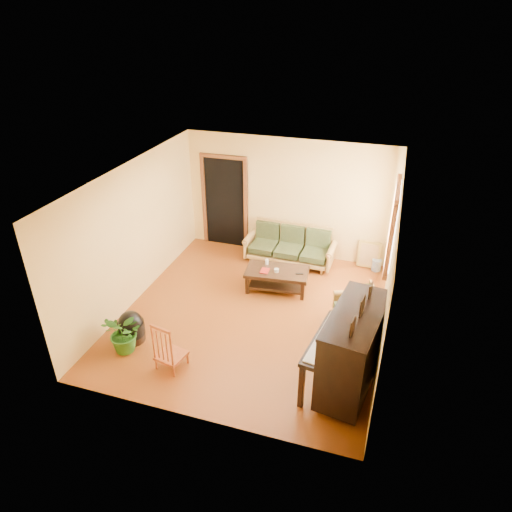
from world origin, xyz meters
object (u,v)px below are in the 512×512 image
(footstool, at_px, (132,330))
(red_chair, at_px, (170,344))
(sofa, at_px, (289,246))
(armchair, at_px, (355,309))
(ceramic_crock, at_px, (376,265))
(potted_plant, at_px, (125,333))
(piano, at_px, (352,352))
(coffee_table, at_px, (277,280))

(footstool, relative_size, red_chair, 0.51)
(sofa, relative_size, armchair, 2.44)
(sofa, height_order, red_chair, red_chair)
(footstool, bearing_deg, ceramic_crock, 44.02)
(potted_plant, bearing_deg, piano, 4.39)
(potted_plant, bearing_deg, ceramic_crock, 46.55)
(sofa, bearing_deg, red_chair, -102.46)
(piano, bearing_deg, armchair, 102.98)
(ceramic_crock, bearing_deg, sofa, -173.12)
(red_chair, xyz_separation_m, ceramic_crock, (2.79, 3.95, -0.30))
(red_chair, relative_size, potted_plant, 1.20)
(coffee_table, bearing_deg, potted_plant, -126.26)
(armchair, height_order, piano, piano)
(sofa, bearing_deg, coffee_table, -86.64)
(sofa, height_order, coffee_table, sofa)
(red_chair, bearing_deg, potted_plant, -175.20)
(sofa, height_order, armchair, sofa)
(coffee_table, xyz_separation_m, footstool, (-1.89, -2.23, -0.01))
(coffee_table, xyz_separation_m, armchair, (1.58, -0.77, 0.17))
(footstool, distance_m, potted_plant, 0.31)
(piano, distance_m, potted_plant, 3.55)
(sofa, xyz_separation_m, red_chair, (-0.94, -3.73, 0.02))
(red_chair, bearing_deg, footstool, 169.46)
(coffee_table, xyz_separation_m, potted_plant, (-1.83, -2.50, 0.14))
(armchair, distance_m, footstool, 3.77)
(piano, bearing_deg, ceramic_crock, 96.64)
(coffee_table, relative_size, armchair, 1.55)
(armchair, xyz_separation_m, ceramic_crock, (0.23, 2.12, -0.26))
(footstool, bearing_deg, red_chair, -22.21)
(sofa, height_order, piano, piano)
(armchair, xyz_separation_m, potted_plant, (-3.41, -1.72, -0.03))
(sofa, bearing_deg, piano, -61.10)
(piano, bearing_deg, footstool, -171.42)
(armchair, bearing_deg, footstool, -177.23)
(red_chair, bearing_deg, coffee_table, 81.17)
(piano, height_order, red_chair, piano)
(sofa, distance_m, potted_plant, 4.05)
(piano, height_order, ceramic_crock, piano)
(sofa, distance_m, footstool, 3.84)
(armchair, bearing_deg, piano, -105.57)
(sofa, distance_m, ceramic_crock, 1.88)
(footstool, bearing_deg, potted_plant, -78.28)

